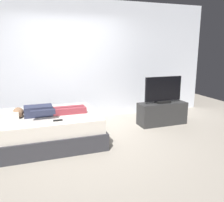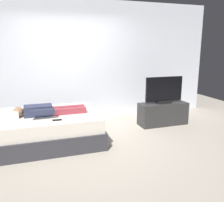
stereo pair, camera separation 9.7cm
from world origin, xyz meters
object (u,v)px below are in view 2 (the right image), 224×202
tv_stand (163,114)px  tv (164,90)px  bed (45,129)px  pillow (4,114)px  remote (57,120)px  person (46,110)px

tv_stand → tv: tv is taller
bed → pillow: pillow is taller
pillow → tv_stand: pillow is taller
bed → pillow: bearing=-180.0°
pillow → remote: 0.96m
remote → tv: 2.52m
pillow → person: (0.69, -0.06, 0.02)m
bed → remote: remote is taller
pillow → remote: size_ratio=3.20×
person → tv_stand: size_ratio=1.15×
tv_stand → pillow: bearing=-175.8°
bed → remote: 0.57m
person → remote: (0.15, -0.40, -0.07)m
bed → pillow: 0.74m
tv_stand → remote: bearing=-163.8°
person → tv_stand: 2.60m
bed → tv: (2.59, 0.24, 0.52)m
person → tv: (2.56, 0.30, 0.16)m
remote → tv_stand: size_ratio=0.14×
tv → tv_stand: bearing=90.0°
bed → tv: bearing=5.2°
person → tv: size_ratio=1.43×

